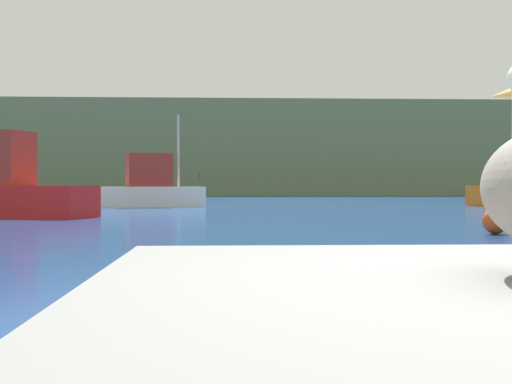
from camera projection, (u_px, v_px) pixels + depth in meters
hillside_backdrop at (241, 151)px, 74.28m from camera, size 140.00×14.08×9.81m
fishing_boat_white at (145, 188)px, 32.56m from camera, size 6.11×3.36×4.52m
mooring_buoy at (495, 221)px, 14.32m from camera, size 0.55×0.55×0.55m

